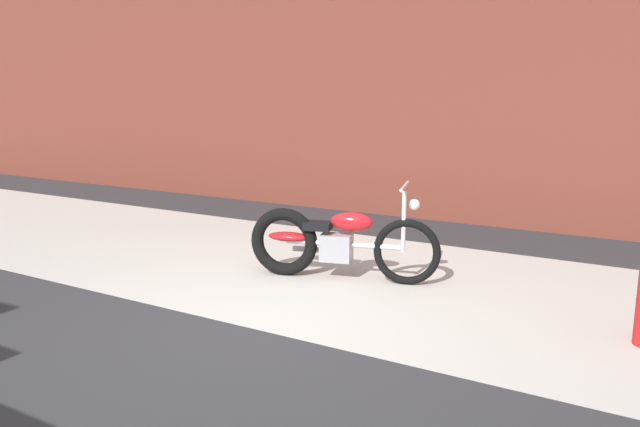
# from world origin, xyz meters

# --- Properties ---
(ground_plane) EXTENTS (80.00, 80.00, 0.00)m
(ground_plane) POSITION_xyz_m (0.00, 0.00, 0.00)
(ground_plane) COLOR #2D2D30
(sidewalk_slab) EXTENTS (36.00, 3.50, 0.01)m
(sidewalk_slab) POSITION_xyz_m (0.00, 1.75, 0.00)
(sidewalk_slab) COLOR #B2ADA3
(sidewalk_slab) RESTS_ON ground
(brick_building_wall) EXTENTS (36.00, 0.50, 5.09)m
(brick_building_wall) POSITION_xyz_m (0.00, 5.20, 2.54)
(brick_building_wall) COLOR brown
(brick_building_wall) RESTS_ON ground
(motorcycle_red) EXTENTS (1.96, 0.78, 1.03)m
(motorcycle_red) POSITION_xyz_m (-0.08, 1.53, 0.40)
(motorcycle_red) COLOR black
(motorcycle_red) RESTS_ON ground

